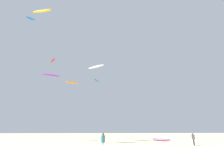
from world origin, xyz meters
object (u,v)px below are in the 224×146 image
kite_aloft_3 (51,75)px  kite_aloft_4 (53,61)px  kite_aloft_1 (42,11)px  kite_aloft_5 (96,67)px  person_foreground (103,141)px  kite_aloft_6 (97,81)px  kite_aloft_0 (72,83)px  person_midground (193,138)px  kite_aloft_2 (30,18)px  kite_grounded_near (161,140)px

kite_aloft_3 → kite_aloft_4: size_ratio=1.30×
kite_aloft_1 → kite_aloft_5: (9.57, 5.17, -8.53)m
person_foreground → kite_aloft_6: (-2.10, 25.69, 13.27)m
kite_aloft_0 → kite_aloft_1: kite_aloft_1 is taller
kite_aloft_0 → kite_aloft_4: (-2.66, -11.09, 2.45)m
person_foreground → kite_aloft_3: (-10.16, 12.59, 10.76)m
kite_aloft_4 → person_midground: bearing=-28.6°
kite_aloft_1 → kite_aloft_4: kite_aloft_1 is taller
kite_aloft_0 → kite_aloft_1: size_ratio=1.01×
kite_aloft_1 → kite_aloft_6: (9.10, 18.55, -7.75)m
kite_aloft_2 → kite_aloft_4: size_ratio=0.72×
kite_aloft_1 → kite_aloft_0: bearing=85.6°
person_foreground → kite_aloft_1: 24.86m
kite_grounded_near → kite_aloft_1: kite_aloft_1 is taller
kite_aloft_1 → kite_aloft_4: (-0.94, 11.60, -4.83)m
person_midground → kite_aloft_6: 28.23m
kite_grounded_near → kite_aloft_1: 31.32m
kite_aloft_2 → kite_aloft_3: 17.45m
kite_aloft_1 → person_foreground: bearing=-32.5°
kite_aloft_0 → kite_aloft_5: 19.23m
kite_aloft_1 → kite_aloft_2: bearing=125.1°
kite_aloft_1 → kite_aloft_3: size_ratio=1.07×
person_foreground → kite_aloft_2: kite_aloft_2 is taller
person_foreground → kite_aloft_5: bearing=59.9°
kite_aloft_0 → kite_aloft_5: (7.84, -17.51, -1.25)m
kite_grounded_near → kite_aloft_3: 23.58m
kite_aloft_4 → kite_aloft_6: size_ratio=0.97×
kite_aloft_2 → kite_aloft_6: (15.69, 9.20, -12.69)m
kite_grounded_near → kite_aloft_2: kite_aloft_2 is taller
kite_aloft_2 → kite_aloft_3: kite_aloft_2 is taller
kite_grounded_near → kite_aloft_0: bearing=140.2°
kite_aloft_2 → kite_aloft_6: size_ratio=0.70×
person_foreground → kite_grounded_near: 16.88m
kite_aloft_2 → person_foreground: bearing=-42.8°
kite_aloft_4 → kite_aloft_6: kite_aloft_4 is taller
kite_aloft_1 → kite_aloft_6: 22.07m
person_foreground → kite_grounded_near: bearing=14.4°
person_foreground → kite_aloft_1: size_ratio=0.46×
person_midground → kite_aloft_5: size_ratio=0.42×
kite_aloft_6 → kite_aloft_2: bearing=-149.6°
kite_aloft_2 → kite_aloft_3: bearing=-27.0°
kite_aloft_1 → kite_aloft_5: size_ratio=1.01×
kite_aloft_1 → kite_aloft_3: 11.66m
person_midground → kite_aloft_6: (-14.38, 20.28, 13.38)m
person_midground → kite_grounded_near: 8.17m
person_midground → kite_aloft_5: bearing=177.1°
kite_aloft_3 → person_midground: bearing=-17.8°
kite_aloft_0 → kite_aloft_1: (-1.73, -22.68, 7.28)m
kite_aloft_0 → person_foreground: bearing=-72.4°
person_foreground → kite_aloft_5: 17.60m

